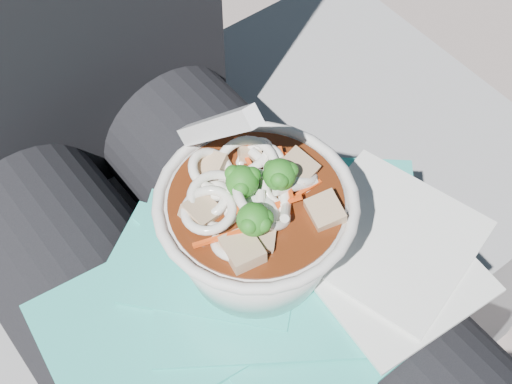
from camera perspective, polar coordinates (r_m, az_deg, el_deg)
stone_ledge at (r=1.01m, az=-6.92°, el=-11.36°), size 1.01×0.51×0.45m
lap at (r=0.67m, az=-2.30°, el=-10.13°), size 0.34×0.48×0.16m
person_body at (r=0.69m, az=-6.95°, el=-3.71°), size 0.34×0.94×1.00m
plastic_bag at (r=0.59m, az=-0.26°, el=-6.71°), size 0.37×0.29×0.01m
napkins at (r=0.60m, az=10.78°, el=-5.01°), size 0.17×0.17×0.01m
udon_bowl at (r=0.55m, az=-0.05°, el=-2.39°), size 0.15×0.16×0.19m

